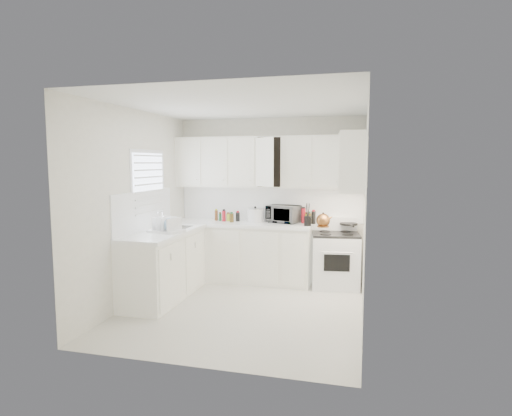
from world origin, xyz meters
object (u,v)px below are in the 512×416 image
(stove, at_px, (335,253))
(microwave, at_px, (284,212))
(tea_kettle, at_px, (323,219))
(rice_cooker, at_px, (255,214))
(utensil_crock, at_px, (308,214))
(dish_rack, at_px, (166,223))

(stove, relative_size, microwave, 2.17)
(tea_kettle, bearing_deg, microwave, 149.00)
(tea_kettle, relative_size, rice_cooker, 1.02)
(stove, xyz_separation_m, utensil_crock, (-0.41, -0.14, 0.59))
(dish_rack, bearing_deg, tea_kettle, 40.92)
(microwave, height_order, rice_cooker, microwave)
(stove, xyz_separation_m, rice_cooker, (-1.27, 0.06, 0.54))
(rice_cooker, bearing_deg, utensil_crock, -24.51)
(utensil_crock, bearing_deg, rice_cooker, 167.09)
(microwave, xyz_separation_m, rice_cooker, (-0.44, -0.07, -0.04))
(stove, distance_m, rice_cooker, 1.39)
(stove, distance_m, tea_kettle, 0.58)
(tea_kettle, height_order, microwave, microwave)
(tea_kettle, bearing_deg, utensil_crock, 167.27)
(utensil_crock, distance_m, dish_rack, 2.08)
(rice_cooker, xyz_separation_m, dish_rack, (-0.94, -1.25, -0.01))
(rice_cooker, xyz_separation_m, utensil_crock, (0.86, -0.20, 0.05))
(stove, height_order, microwave, microwave)
(microwave, bearing_deg, rice_cooker, -152.44)
(stove, distance_m, utensil_crock, 0.73)
(rice_cooker, bearing_deg, tea_kettle, -23.09)
(tea_kettle, xyz_separation_m, utensil_crock, (-0.23, 0.02, 0.07))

